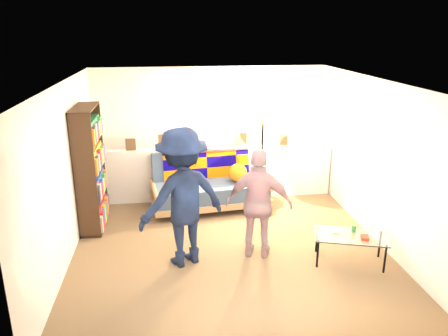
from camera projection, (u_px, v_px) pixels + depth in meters
name	position (u px, v px, depth m)	size (l,w,h in m)	color
ground	(227.00, 242.00, 6.63)	(5.00, 5.00, 0.00)	brown
room_shell	(223.00, 127.00, 6.56)	(4.60, 5.05, 2.45)	silver
half_wall_ledge	(214.00, 173.00, 8.17)	(4.45, 0.15, 1.00)	silver
ledge_decor	(202.00, 139.00, 7.92)	(2.97, 0.02, 0.45)	brown
futon_sofa	(211.00, 185.00, 7.82)	(2.17, 1.23, 0.89)	#A67A50
bookshelf	(90.00, 172.00, 6.92)	(0.33, 0.98, 1.96)	black
coffee_table	(351.00, 237.00, 5.95)	(1.08, 0.80, 0.50)	black
floor_lamp	(262.00, 142.00, 7.76)	(0.38, 0.32, 1.62)	black
person_left	(183.00, 198.00, 5.80)	(1.22, 0.70, 1.90)	black
person_right	(259.00, 204.00, 6.01)	(0.92, 0.38, 1.56)	pink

